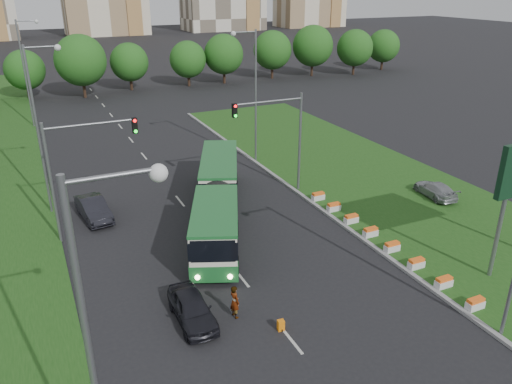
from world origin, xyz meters
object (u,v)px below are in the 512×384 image
articulated_bus (213,198)px  pedestrian (235,302)px  car_left_near (192,308)px  shopping_trolley (281,325)px  traffic_mast_median (282,129)px  traffic_mast_left (76,161)px  car_left_far (93,209)px  car_median (435,189)px

articulated_bus → pedestrian: bearing=-82.6°
car_left_near → pedestrian: bearing=-16.2°
shopping_trolley → articulated_bus: bearing=91.7°
shopping_trolley → traffic_mast_median: bearing=70.1°
traffic_mast_left → car_left_near: (3.60, -11.58, -4.63)m
traffic_mast_left → traffic_mast_median: bearing=3.8°
traffic_mast_left → shopping_trolley: (7.27, -14.14, -5.07)m
articulated_bus → pedestrian: 11.28m
articulated_bus → car_left_far: 8.71m
car_left_far → car_median: 25.94m
traffic_mast_left → car_left_far: size_ratio=1.71×
car_median → traffic_mast_median: bearing=-22.6°
traffic_mast_left → car_left_near: bearing=-72.7°
traffic_mast_median → car_left_near: size_ratio=1.88×
pedestrian → shopping_trolley: pedestrian is taller
articulated_bus → shopping_trolley: articulated_bus is taller
traffic_mast_median → shopping_trolley: traffic_mast_median is taller
car_median → pedestrian: size_ratio=2.27×
traffic_mast_left → pedestrian: (5.65, -12.19, -4.45)m
car_left_far → car_median: (24.83, -7.53, -0.02)m
traffic_mast_median → car_median: traffic_mast_median is taller
car_median → pedestrian: bearing=26.6°
car_left_near → car_median: 23.10m
traffic_mast_median → car_left_far: traffic_mast_median is taller
articulated_bus → pedestrian: (-2.94, -10.86, -0.85)m
traffic_mast_left → car_left_far: 5.35m
traffic_mast_left → car_median: (25.72, -4.92, -4.60)m
traffic_mast_left → articulated_bus: size_ratio=0.46×
car_median → articulated_bus: bearing=-5.1°
traffic_mast_median → articulated_bus: bearing=-160.4°
car_median → pedestrian: pedestrian is taller
car_left_far → traffic_mast_left: bearing=-116.6°
traffic_mast_left → articulated_bus: traffic_mast_left is taller
car_left_far → shopping_trolley: car_left_far is taller
car_median → shopping_trolley: car_median is taller
articulated_bus → car_median: bearing=10.8°
car_left_near → shopping_trolley: 4.50m
car_median → pedestrian: 21.35m
articulated_bus → shopping_trolley: bearing=-73.3°
car_left_near → car_left_far: size_ratio=0.91×
pedestrian → shopping_trolley: 2.61m
traffic_mast_median → car_left_near: bearing=-132.6°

